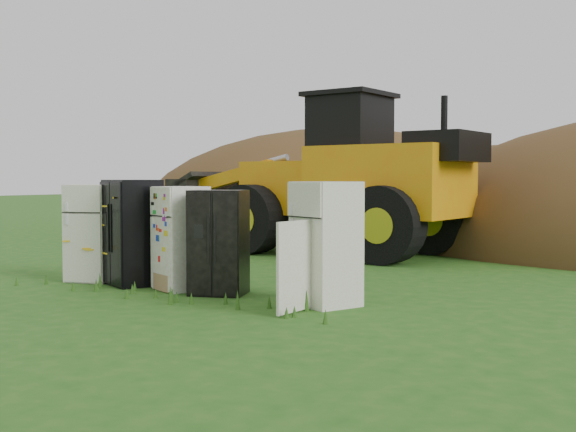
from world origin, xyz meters
name	(u,v)px	position (x,y,z in m)	size (l,w,h in m)	color
ground	(203,292)	(0.00, 0.00, 0.00)	(120.00, 120.00, 0.00)	#1E5215
fridge_leftmost	(92,233)	(-2.51, -0.04, 0.87)	(0.77, 0.74, 1.75)	white
fridge_black_side	(132,232)	(-1.56, 0.00, 0.92)	(0.96, 0.76, 1.84)	black
fridge_sticker	(181,238)	(-0.48, 0.03, 0.86)	(0.77, 0.71, 1.73)	white
fridge_dark_mid	(219,242)	(0.35, -0.02, 0.84)	(0.85, 0.70, 1.67)	black
fridge_open_door	(326,244)	(2.31, 0.01, 0.91)	(0.82, 0.76, 1.81)	white
wheel_loader	(316,174)	(-1.64, 6.52, 1.96)	(8.10, 3.28, 3.92)	orange
dirt_mound_left	(332,228)	(-5.43, 14.29, 0.00)	(16.20, 12.15, 7.39)	#4A3517
dirt_mound_back	(503,228)	(-0.16, 18.01, 0.00)	(18.53, 12.35, 6.23)	#4A3517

